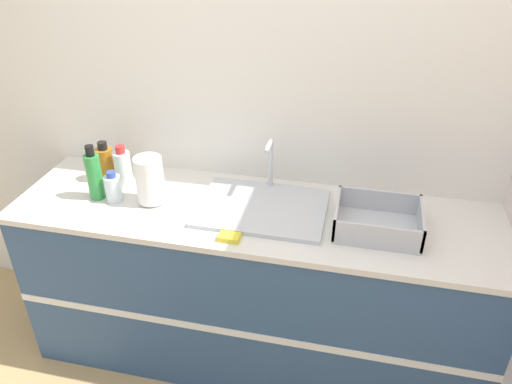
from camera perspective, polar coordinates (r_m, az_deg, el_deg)
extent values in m
cube|color=silver|center=(2.44, 1.69, 9.54)|extent=(4.67, 0.06, 2.60)
cube|color=#33517A|center=(2.61, -0.11, -10.99)|extent=(2.27, 0.63, 0.90)
cube|color=white|center=(2.39, -1.82, -15.83)|extent=(2.27, 0.01, 0.04)
cube|color=silver|center=(2.32, -0.12, -2.44)|extent=(2.29, 0.65, 0.03)
cube|color=silver|center=(2.32, 0.68, -1.81)|extent=(0.59, 0.44, 0.02)
cylinder|color=silver|center=(2.42, 1.70, 3.32)|extent=(0.02, 0.02, 0.24)
cylinder|color=silver|center=(2.31, 1.44, 5.30)|extent=(0.02, 0.13, 0.02)
cylinder|color=#4C4C51|center=(2.43, -11.77, -0.99)|extent=(0.10, 0.10, 0.01)
cylinder|color=white|center=(2.37, -12.07, 1.40)|extent=(0.13, 0.13, 0.22)
cube|color=#B7BABF|center=(2.25, 13.61, -4.07)|extent=(0.37, 0.30, 0.01)
cube|color=#B7BABF|center=(2.10, 13.73, -4.98)|extent=(0.37, 0.01, 0.10)
cube|color=#B7BABF|center=(2.34, 13.84, -0.94)|extent=(0.37, 0.01, 0.10)
cube|color=#B7BABF|center=(2.21, 9.20, -2.33)|extent=(0.01, 0.30, 0.10)
cube|color=#B7BABF|center=(2.23, 18.34, -3.34)|extent=(0.01, 0.30, 0.10)
cylinder|color=#B26B19|center=(2.63, -16.82, 3.02)|extent=(0.08, 0.08, 0.17)
cylinder|color=black|center=(2.59, -17.17, 5.08)|extent=(0.05, 0.05, 0.04)
cylinder|color=white|center=(2.57, -14.96, 2.63)|extent=(0.08, 0.08, 0.17)
cylinder|color=red|center=(2.53, -15.28, 4.72)|extent=(0.05, 0.05, 0.04)
cylinder|color=silver|center=(2.45, -15.98, 0.37)|extent=(0.08, 0.08, 0.13)
cylinder|color=#334C9E|center=(2.42, -16.24, 1.94)|extent=(0.04, 0.04, 0.03)
cylinder|color=#2D8C3D|center=(2.48, -17.97, 1.66)|extent=(0.07, 0.07, 0.23)
cylinder|color=black|center=(2.42, -18.49, 4.50)|extent=(0.04, 0.04, 0.05)
cube|color=yellow|center=(2.12, -3.07, -5.19)|extent=(0.09, 0.06, 0.02)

